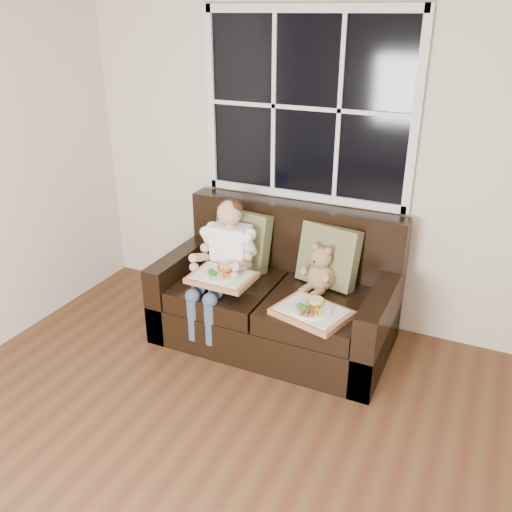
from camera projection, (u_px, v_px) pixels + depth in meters
The scene contains 9 objects.
room_walls at pixel (160, 253), 1.71m from camera, with size 4.52×5.02×2.71m.
window_back at pixel (306, 108), 3.89m from camera, with size 1.62×0.04×1.37m.
loveseat at pixel (278, 300), 4.07m from camera, with size 1.70×0.92×0.96m.
pillow_left at pixel (242, 240), 4.19m from camera, with size 0.47×0.26×0.46m.
pillow_right at pixel (329, 256), 3.92m from camera, with size 0.47×0.29×0.45m.
child at pixel (225, 255), 3.97m from camera, with size 0.41×0.60×0.92m.
teddy_bear at pixel (320, 272), 3.86m from camera, with size 0.24×0.29×0.36m.
tray_left at pixel (222, 276), 3.83m from camera, with size 0.45×0.34×0.10m.
tray_right at pixel (312, 311), 3.57m from camera, with size 0.55×0.47×0.11m.
Camera 1 is at (0.93, -1.28, 2.29)m, focal length 38.00 mm.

